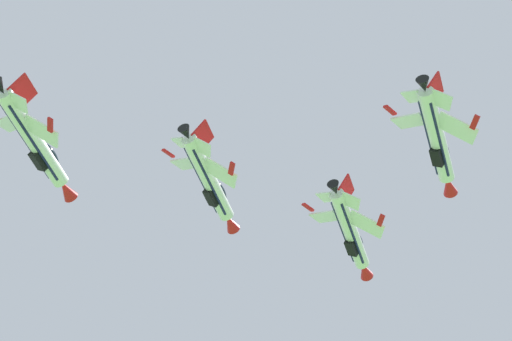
% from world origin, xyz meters
% --- Properties ---
extents(fighter_jet_lead, '(9.17, 15.79, 5.45)m').
position_xyz_m(fighter_jet_lead, '(-0.07, 67.91, 70.50)').
color(fighter_jet_lead, white).
extents(fighter_jet_left_wing, '(8.76, 15.79, 5.99)m').
position_xyz_m(fighter_jet_left_wing, '(-15.54, 59.80, 71.73)').
color(fighter_jet_left_wing, white).
extents(fighter_jet_right_wing, '(8.88, 15.79, 5.79)m').
position_xyz_m(fighter_jet_right_wing, '(8.92, 54.15, 69.64)').
color(fighter_jet_right_wing, white).
extents(fighter_jet_left_outer, '(8.93, 15.79, 5.71)m').
position_xyz_m(fighter_jet_left_outer, '(-31.87, 49.68, 67.77)').
color(fighter_jet_left_outer, white).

